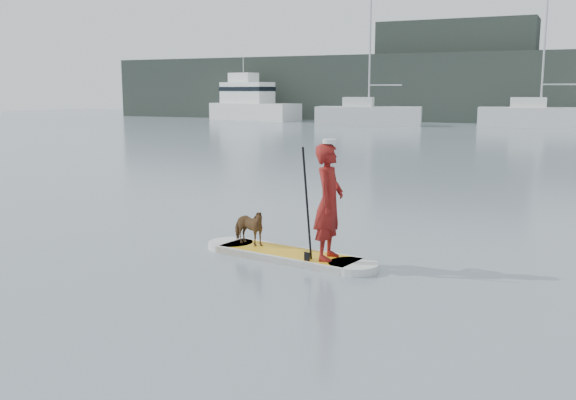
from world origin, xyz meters
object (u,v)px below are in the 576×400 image
at_px(sailboat_d, 539,115).
at_px(paddleboard, 288,255).
at_px(dog, 248,227).
at_px(motor_yacht_b, 251,103).
at_px(sailboat_c, 368,114).
at_px(paddler, 329,202).

bearing_deg(sailboat_d, paddleboard, -98.16).
bearing_deg(dog, motor_yacht_b, 41.94).
relative_size(paddleboard, dog, 4.32).
height_order(dog, sailboat_c, sailboat_c).
relative_size(dog, sailboat_c, 0.06).
bearing_deg(paddleboard, sailboat_d, 98.48).
bearing_deg(dog, paddleboard, -86.03).
relative_size(paddleboard, motor_yacht_b, 0.35).
xyz_separation_m(paddler, sailboat_d, (0.04, 42.98, -0.10)).
xyz_separation_m(sailboat_d, motor_yacht_b, (-25.44, 1.31, 0.68)).
xyz_separation_m(sailboat_c, motor_yacht_b, (-12.79, 4.02, 0.75)).
distance_m(paddleboard, paddler, 1.26).
bearing_deg(motor_yacht_b, sailboat_d, 8.30).
bearing_deg(paddleboard, sailboat_c, 116.01).
relative_size(paddler, dog, 2.45).
height_order(paddleboard, motor_yacht_b, motor_yacht_b).
xyz_separation_m(paddler, motor_yacht_b, (-25.40, 44.29, 0.59)).
bearing_deg(paddler, motor_yacht_b, 25.42).
relative_size(dog, motor_yacht_b, 0.08).
bearing_deg(sailboat_d, sailboat_c, -174.93).
bearing_deg(sailboat_d, motor_yacht_b, 170.01).
xyz_separation_m(paddleboard, sailboat_d, (0.82, 42.85, 0.89)).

